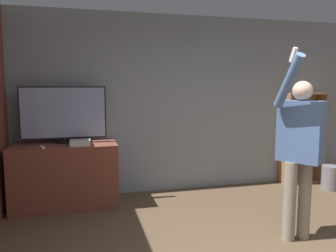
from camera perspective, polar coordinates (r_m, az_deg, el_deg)
The scene contains 8 objects.
wall_back at distance 5.15m, azimuth 3.38°, elevation 3.84°, with size 7.19×0.06×2.70m.
tv_ledge at distance 4.69m, azimuth -17.40°, elevation -8.18°, with size 1.38×0.61×0.86m.
television at distance 4.65m, azimuth -17.71°, elevation 2.02°, with size 1.13×0.22×0.77m.
game_console at distance 4.41m, azimuth -15.02°, elevation -2.84°, with size 0.26×0.19×0.08m.
remote_loose at distance 4.41m, azimuth -21.08°, elevation -3.43°, with size 0.09×0.14×0.02m.
bookshelf at distance 5.92m, azimuth 21.74°, elevation -2.25°, with size 0.71×0.28×1.52m.
person at distance 3.66m, azimuth 22.03°, elevation -3.11°, with size 0.58×0.56×1.99m.
waste_bin at distance 5.84m, azimuth 26.45°, elevation -8.06°, with size 0.28×0.28×0.38m.
Camera 1 is at (-1.55, -2.00, 1.62)m, focal length 35.00 mm.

